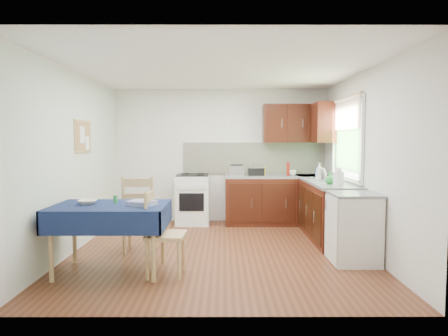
{
  "coord_description": "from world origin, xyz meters",
  "views": [
    {
      "loc": [
        0.06,
        -5.49,
        1.54
      ],
      "look_at": [
        0.07,
        0.12,
        1.15
      ],
      "focal_mm": 32.0,
      "sensor_mm": 36.0,
      "label": 1
    }
  ],
  "objects_px": {
    "chair_far": "(140,212)",
    "kettle": "(339,177)",
    "dish_rack": "(323,179)",
    "sandwich_press": "(256,171)",
    "chair_near": "(162,231)",
    "toaster": "(237,171)",
    "dining_table": "(110,214)"
  },
  "relations": [
    {
      "from": "chair_far",
      "to": "kettle",
      "type": "bearing_deg",
      "value": -176.96
    },
    {
      "from": "chair_far",
      "to": "dish_rack",
      "type": "xyz_separation_m",
      "value": [
        2.73,
        0.87,
        0.37
      ]
    },
    {
      "from": "sandwich_press",
      "to": "kettle",
      "type": "height_order",
      "value": "kettle"
    },
    {
      "from": "chair_far",
      "to": "sandwich_press",
      "type": "height_order",
      "value": "sandwich_press"
    },
    {
      "from": "chair_near",
      "to": "toaster",
      "type": "height_order",
      "value": "toaster"
    },
    {
      "from": "dining_table",
      "to": "toaster",
      "type": "height_order",
      "value": "toaster"
    },
    {
      "from": "dining_table",
      "to": "sandwich_press",
      "type": "xyz_separation_m",
      "value": [
        1.92,
        2.68,
        0.29
      ]
    },
    {
      "from": "dining_table",
      "to": "kettle",
      "type": "distance_m",
      "value": 3.17
    },
    {
      "from": "chair_near",
      "to": "toaster",
      "type": "relative_size",
      "value": 3.67
    },
    {
      "from": "chair_near",
      "to": "kettle",
      "type": "bearing_deg",
      "value": -60.14
    },
    {
      "from": "dish_rack",
      "to": "kettle",
      "type": "relative_size",
      "value": 1.71
    },
    {
      "from": "sandwich_press",
      "to": "dish_rack",
      "type": "xyz_separation_m",
      "value": [
        0.98,
        -0.98,
        -0.06
      ]
    },
    {
      "from": "toaster",
      "to": "dish_rack",
      "type": "xyz_separation_m",
      "value": [
        1.34,
        -0.91,
        -0.07
      ]
    },
    {
      "from": "dish_rack",
      "to": "chair_near",
      "type": "bearing_deg",
      "value": -134.04
    },
    {
      "from": "chair_far",
      "to": "chair_near",
      "type": "distance_m",
      "value": 1.05
    },
    {
      "from": "chair_near",
      "to": "dish_rack",
      "type": "height_order",
      "value": "dish_rack"
    },
    {
      "from": "sandwich_press",
      "to": "kettle",
      "type": "bearing_deg",
      "value": -75.59
    },
    {
      "from": "dining_table",
      "to": "chair_near",
      "type": "bearing_deg",
      "value": -35.71
    },
    {
      "from": "toaster",
      "to": "kettle",
      "type": "xyz_separation_m",
      "value": [
        1.41,
        -1.53,
        0.02
      ]
    },
    {
      "from": "dish_rack",
      "to": "toaster",
      "type": "bearing_deg",
      "value": 153.22
    },
    {
      "from": "sandwich_press",
      "to": "dining_table",
      "type": "bearing_deg",
      "value": -144.25
    },
    {
      "from": "dish_rack",
      "to": "sandwich_press",
      "type": "bearing_deg",
      "value": 142.28
    },
    {
      "from": "toaster",
      "to": "kettle",
      "type": "distance_m",
      "value": 2.08
    },
    {
      "from": "chair_near",
      "to": "sandwich_press",
      "type": "xyz_separation_m",
      "value": [
        1.3,
        2.8,
        0.47
      ]
    },
    {
      "from": "kettle",
      "to": "toaster",
      "type": "bearing_deg",
      "value": 132.61
    },
    {
      "from": "chair_near",
      "to": "kettle",
      "type": "height_order",
      "value": "kettle"
    },
    {
      "from": "sandwich_press",
      "to": "chair_far",
      "type": "bearing_deg",
      "value": -152.12
    },
    {
      "from": "chair_near",
      "to": "sandwich_press",
      "type": "bearing_deg",
      "value": -22.09
    },
    {
      "from": "chair_far",
      "to": "sandwich_press",
      "type": "xyz_separation_m",
      "value": [
        1.75,
        1.85,
        0.42
      ]
    },
    {
      "from": "chair_far",
      "to": "toaster",
      "type": "height_order",
      "value": "toaster"
    },
    {
      "from": "chair_near",
      "to": "toaster",
      "type": "xyz_separation_m",
      "value": [
        0.94,
        2.73,
        0.48
      ]
    },
    {
      "from": "chair_near",
      "to": "toaster",
      "type": "bearing_deg",
      "value": -16.22
    }
  ]
}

